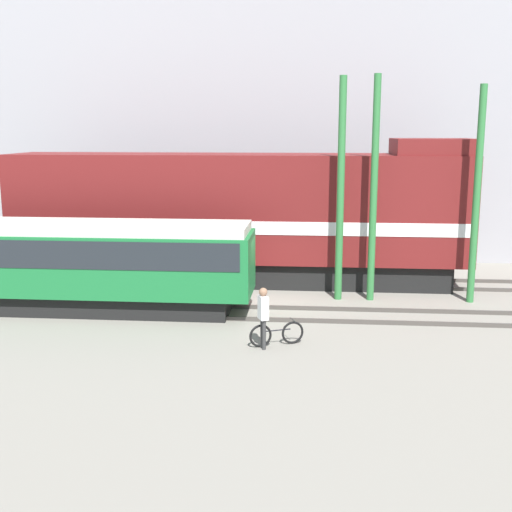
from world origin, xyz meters
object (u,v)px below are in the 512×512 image
object	(u,v)px
utility_pole_center	(374,190)
utility_pole_right	(477,196)
person	(263,312)
streetcar	(64,261)
freight_locomotive	(241,216)
utility_pole_left	(341,191)
bicycle	(277,334)

from	to	relation	value
utility_pole_center	utility_pole_right	distance (m)	3.53
person	utility_pole_center	world-z (taller)	utility_pole_center
person	streetcar	bearing A→B (deg)	154.75
freight_locomotive	utility_pole_left	bearing A→B (deg)	-31.43
streetcar	bicycle	distance (m)	8.06
person	utility_pole_center	distance (m)	7.19
freight_locomotive	person	world-z (taller)	freight_locomotive
streetcar	utility_pole_left	world-z (taller)	utility_pole_left
streetcar	utility_pole_center	size ratio (longest dim) A/B	1.61
utility_pole_center	streetcar	bearing A→B (deg)	-167.49
freight_locomotive	utility_pole_left	world-z (taller)	utility_pole_left
person	utility_pole_center	size ratio (longest dim) A/B	0.22
person	utility_pole_left	size ratio (longest dim) A/B	0.22
bicycle	utility_pole_center	world-z (taller)	utility_pole_center
utility_pole_left	utility_pole_center	distance (m)	1.16
freight_locomotive	utility_pole_right	bearing A→B (deg)	-15.29
freight_locomotive	utility_pole_left	xyz separation A→B (m)	(3.79, -2.32, 1.26)
person	utility_pole_right	size ratio (longest dim) A/B	0.23
bicycle	utility_pole_left	xyz separation A→B (m)	(1.93, 5.31, 3.60)
person	utility_pole_right	xyz separation A→B (m)	(6.98, 5.61, 2.70)
freight_locomotive	streetcar	distance (m)	7.25
utility_pole_left	utility_pole_right	distance (m)	4.69
bicycle	utility_pole_right	world-z (taller)	utility_pole_right
person	utility_pole_left	bearing A→B (deg)	67.76
bicycle	utility_pole_left	distance (m)	6.70
streetcar	utility_pole_left	size ratio (longest dim) A/B	1.62
streetcar	utility_pole_right	distance (m)	14.31
utility_pole_center	utility_pole_right	xyz separation A→B (m)	(3.53, 0.00, -0.18)
bicycle	streetcar	bearing A→B (deg)	157.86
streetcar	bicycle	world-z (taller)	streetcar
person	utility_pole_right	distance (m)	9.36
streetcar	bicycle	bearing A→B (deg)	-22.14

